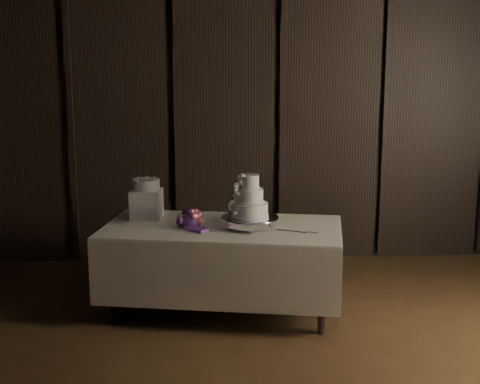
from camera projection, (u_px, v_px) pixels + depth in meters
name	position (u px, v px, depth m)	size (l,w,h in m)	color
room	(353.00, 180.00, 3.61)	(6.08, 7.08, 3.08)	black
display_table	(222.00, 265.00, 5.70)	(2.14, 1.37, 0.76)	beige
cake_stand	(250.00, 222.00, 5.57)	(0.48, 0.48, 0.09)	silver
wedding_cake	(247.00, 201.00, 5.52)	(0.35, 0.30, 0.36)	white
bouquet	(191.00, 220.00, 5.57)	(0.30, 0.40, 0.19)	pink
box_pedestal	(147.00, 204.00, 5.90)	(0.26, 0.26, 0.25)	white
small_cake	(146.00, 185.00, 5.86)	(0.24, 0.24, 0.10)	white
cake_knife	(291.00, 231.00, 5.44)	(0.37, 0.02, 0.01)	silver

